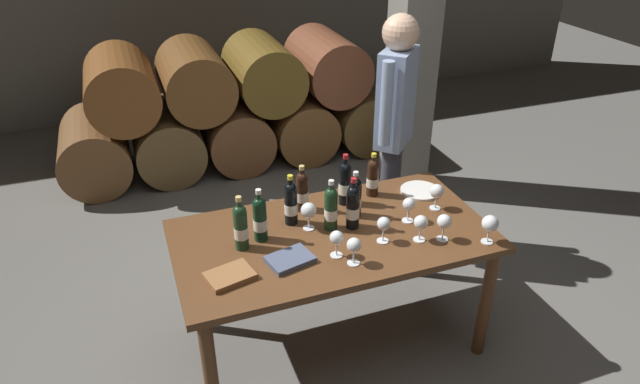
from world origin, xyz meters
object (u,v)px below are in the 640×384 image
(wine_bottle_0, at_px, (353,206))
(wine_glass_6, at_px, (354,246))
(wine_glass_0, at_px, (444,222))
(wine_glass_7, at_px, (337,239))
(wine_bottle_6, at_px, (241,226))
(wine_bottle_2, at_px, (302,191))
(dining_table, at_px, (333,247))
(wine_bottle_5, at_px, (345,183))
(wine_glass_8, at_px, (309,211))
(wine_bottle_1, at_px, (291,203))
(wine_glass_2, at_px, (421,223))
(wine_glass_1, at_px, (437,192))
(wine_glass_4, at_px, (384,225))
(serving_plate, at_px, (420,191))
(sommelier_presenting, at_px, (395,117))
(wine_glass_5, at_px, (409,205))
(leather_ledger, at_px, (290,259))
(wine_bottle_4, at_px, (373,177))
(tasting_notebook, at_px, (230,276))
(wine_glass_3, at_px, (490,224))
(wine_bottle_3, at_px, (331,208))
(wine_bottle_7, at_px, (260,218))
(wine_bottle_8, at_px, (355,197))

(wine_bottle_0, bearing_deg, wine_glass_6, -112.09)
(wine_glass_0, xyz_separation_m, wine_glass_7, (-0.58, 0.06, -0.00))
(wine_bottle_6, distance_m, wine_glass_0, 1.05)
(wine_bottle_2, xyz_separation_m, wine_glass_6, (0.07, -0.58, -0.02))
(dining_table, distance_m, wine_glass_6, 0.35)
(wine_bottle_5, relative_size, wine_bottle_6, 1.03)
(wine_bottle_0, height_order, wine_glass_8, wine_bottle_0)
(wine_bottle_1, xyz_separation_m, wine_glass_2, (0.58, -0.39, -0.02))
(wine_glass_1, distance_m, wine_glass_7, 0.74)
(wine_glass_4, bearing_deg, wine_bottle_1, 139.61)
(wine_glass_8, height_order, serving_plate, wine_glass_8)
(dining_table, height_order, sommelier_presenting, sommelier_presenting)
(wine_bottle_2, distance_m, wine_glass_1, 0.77)
(wine_glass_5, xyz_separation_m, leather_ledger, (-0.73, -0.13, -0.09))
(wine_bottle_2, bearing_deg, wine_glass_0, -42.28)
(wine_bottle_4, relative_size, wine_bottle_6, 0.90)
(wine_bottle_1, relative_size, wine_glass_6, 2.01)
(wine_bottle_5, bearing_deg, tasting_notebook, -149.26)
(wine_bottle_1, height_order, wine_glass_8, wine_bottle_1)
(wine_glass_1, xyz_separation_m, wine_glass_3, (0.08, -0.39, 0.00))
(wine_bottle_3, relative_size, leather_ledger, 1.35)
(wine_bottle_6, height_order, wine_glass_0, wine_bottle_6)
(wine_glass_2, distance_m, wine_glass_5, 0.19)
(wine_bottle_0, xyz_separation_m, wine_glass_5, (0.31, -0.05, -0.03))
(wine_bottle_4, height_order, wine_glass_3, wine_bottle_4)
(wine_glass_2, height_order, tasting_notebook, wine_glass_2)
(dining_table, xyz_separation_m, wine_bottle_4, (0.38, 0.31, 0.21))
(wine_bottle_4, xyz_separation_m, wine_glass_7, (-0.43, -0.51, -0.02))
(wine_glass_6, height_order, serving_plate, wine_glass_6)
(leather_ledger, bearing_deg, wine_bottle_0, 10.53)
(tasting_notebook, bearing_deg, wine_glass_2, -14.99)
(wine_bottle_4, bearing_deg, sommelier_presenting, 51.15)
(wine_glass_0, relative_size, wine_glass_6, 1.02)
(wine_bottle_5, height_order, wine_bottle_6, wine_bottle_5)
(wine_bottle_0, distance_m, wine_glass_6, 0.33)
(dining_table, relative_size, wine_glass_8, 10.67)
(wine_bottle_2, relative_size, leather_ledger, 1.28)
(wine_bottle_3, bearing_deg, wine_bottle_7, 175.98)
(wine_bottle_8, bearing_deg, wine_glass_8, -172.21)
(wine_glass_4, bearing_deg, wine_glass_8, 142.46)
(wine_glass_6, bearing_deg, wine_bottle_2, 97.25)
(wine_bottle_3, distance_m, wine_bottle_8, 0.19)
(wine_bottle_0, relative_size, wine_glass_6, 2.04)
(wine_bottle_7, xyz_separation_m, serving_plate, (1.04, 0.16, -0.12))
(wine_bottle_0, relative_size, wine_bottle_5, 0.96)
(wine_bottle_5, bearing_deg, wine_glass_4, -84.92)
(wine_bottle_8, bearing_deg, tasting_notebook, -157.90)
(wine_bottle_4, bearing_deg, wine_bottle_3, -144.69)
(wine_bottle_4, xyz_separation_m, wine_glass_4, (-0.15, -0.47, -0.02))
(wine_glass_0, distance_m, wine_glass_1, 0.32)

